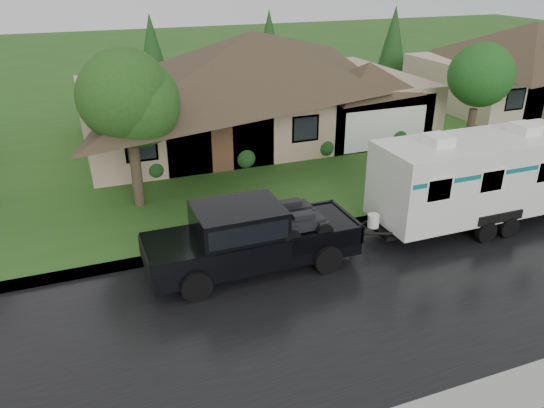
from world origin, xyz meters
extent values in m
plane|color=#275119|center=(0.00, 0.00, 0.00)|extent=(140.00, 140.00, 0.00)
cube|color=black|center=(0.00, -2.00, 0.01)|extent=(140.00, 8.00, 0.01)
cube|color=gray|center=(0.00, 2.25, 0.07)|extent=(140.00, 0.50, 0.15)
cube|color=#275119|center=(0.00, 15.00, 0.07)|extent=(140.00, 26.00, 0.15)
cube|color=tan|center=(2.00, 14.00, 1.65)|extent=(18.00, 10.00, 3.00)
pyramid|color=#34281C|center=(2.00, 14.00, 5.75)|extent=(19.44, 10.80, 2.60)
cube|color=tan|center=(7.40, 11.00, 1.50)|extent=(5.76, 4.00, 2.70)
cube|color=tan|center=(22.00, 14.50, 1.65)|extent=(14.00, 9.00, 3.00)
pyramid|color=#34281C|center=(22.00, 14.50, 5.45)|extent=(15.12, 9.72, 2.30)
cylinder|color=#382B1E|center=(-5.40, 6.69, 1.49)|extent=(0.42, 0.42, 2.68)
sphere|color=#28571C|center=(-5.40, 6.69, 4.42)|extent=(3.70, 3.70, 3.70)
cylinder|color=#382B1E|center=(10.94, 6.93, 1.31)|extent=(0.38, 0.38, 2.31)
sphere|color=#215B1D|center=(10.94, 6.93, 3.84)|extent=(3.19, 3.19, 3.19)
sphere|color=#143814|center=(-4.30, 9.30, 0.65)|extent=(1.00, 1.00, 1.00)
sphere|color=#143814|center=(-0.10, 9.30, 0.65)|extent=(1.00, 1.00, 1.00)
sphere|color=#143814|center=(4.10, 9.30, 0.65)|extent=(1.00, 1.00, 1.00)
sphere|color=#143814|center=(8.30, 9.30, 0.65)|extent=(1.00, 1.00, 1.00)
cube|color=black|center=(-2.69, 0.73, 0.87)|extent=(6.68, 2.23, 0.96)
cube|color=black|center=(-5.14, 0.73, 1.17)|extent=(1.78, 2.17, 0.39)
cube|color=black|center=(-3.13, 0.73, 1.73)|extent=(2.67, 2.09, 1.00)
cube|color=black|center=(-3.13, 0.73, 1.78)|extent=(2.45, 2.14, 0.61)
cube|color=black|center=(-0.57, 0.73, 1.09)|extent=(2.45, 2.12, 0.07)
cylinder|color=black|center=(-4.80, -0.36, 0.47)|extent=(0.94, 0.36, 0.94)
cylinder|color=black|center=(-4.80, 1.82, 0.47)|extent=(0.94, 0.36, 0.94)
cylinder|color=black|center=(-0.57, -0.36, 0.47)|extent=(0.94, 0.36, 0.94)
cylinder|color=black|center=(-0.57, 1.82, 0.47)|extent=(0.94, 0.36, 0.94)
cube|color=silver|center=(6.01, 0.73, 1.98)|extent=(7.80, 2.67, 2.73)
cube|color=black|center=(6.01, 0.73, 0.45)|extent=(8.24, 1.34, 0.16)
cube|color=#0E5E64|center=(6.01, 0.73, 2.58)|extent=(7.64, 2.69, 0.16)
cube|color=white|center=(4.01, 0.73, 3.52)|extent=(0.78, 0.89, 0.36)
cube|color=white|center=(7.80, 0.73, 3.52)|extent=(0.78, 0.89, 0.36)
cylinder|color=black|center=(5.51, -0.59, 0.39)|extent=(0.78, 0.27, 0.78)
cylinder|color=black|center=(5.51, 2.04, 0.39)|extent=(0.78, 0.27, 0.78)
cylinder|color=black|center=(6.52, -0.59, 0.39)|extent=(0.78, 0.27, 0.78)
cylinder|color=black|center=(6.52, 2.04, 0.39)|extent=(0.78, 0.27, 0.78)
camera|label=1|loc=(-7.42, -13.24, 9.01)|focal=35.00mm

